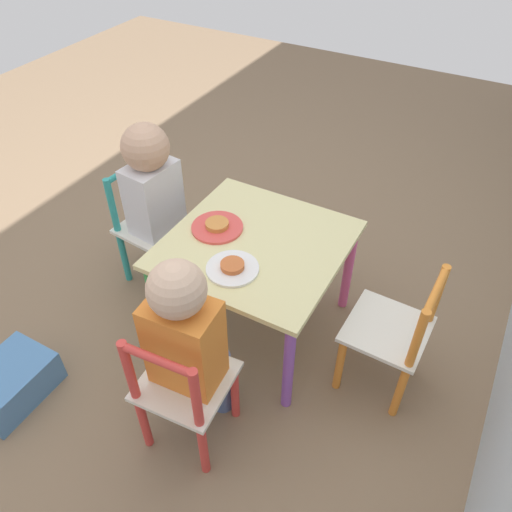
% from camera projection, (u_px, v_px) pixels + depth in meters
% --- Properties ---
extents(ground_plane, '(6.00, 6.00, 0.00)m').
position_uv_depth(ground_plane, '(256.00, 323.00, 2.02)').
color(ground_plane, '#7F664C').
extents(kids_table, '(0.60, 0.60, 0.43)m').
position_uv_depth(kids_table, '(256.00, 255.00, 1.77)').
color(kids_table, beige).
rests_on(kids_table, ground_plane).
extents(chair_red, '(0.28, 0.28, 0.52)m').
position_uv_depth(chair_red, '(183.00, 390.00, 1.49)').
color(chair_red, silver).
rests_on(chair_red, ground_plane).
extents(chair_teal, '(0.28, 0.28, 0.52)m').
position_uv_depth(chair_teal, '(152.00, 228.00, 2.07)').
color(chair_teal, silver).
rests_on(chair_teal, ground_plane).
extents(chair_orange, '(0.27, 0.27, 0.52)m').
position_uv_depth(chair_orange, '(393.00, 335.00, 1.65)').
color(chair_orange, silver).
rests_on(chair_orange, ground_plane).
extents(child_right, '(0.22, 0.21, 0.73)m').
position_uv_depth(child_right, '(188.00, 337.00, 1.41)').
color(child_right, '#4C608E').
rests_on(child_right, ground_plane).
extents(child_front, '(0.21, 0.23, 0.74)m').
position_uv_depth(child_front, '(156.00, 193.00, 1.92)').
color(child_front, '#4C608E').
rests_on(child_front, ground_plane).
extents(plate_right, '(0.17, 0.17, 0.03)m').
position_uv_depth(plate_right, '(232.00, 268.00, 1.62)').
color(plate_right, white).
rests_on(plate_right, kids_table).
extents(plate_front, '(0.19, 0.19, 0.03)m').
position_uv_depth(plate_front, '(217.00, 226.00, 1.78)').
color(plate_front, '#E54C47').
rests_on(plate_front, kids_table).
extents(storage_bin, '(0.29, 0.21, 0.13)m').
position_uv_depth(storage_bin, '(10.00, 383.00, 1.73)').
color(storage_bin, '#4C7FB7').
rests_on(storage_bin, ground_plane).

